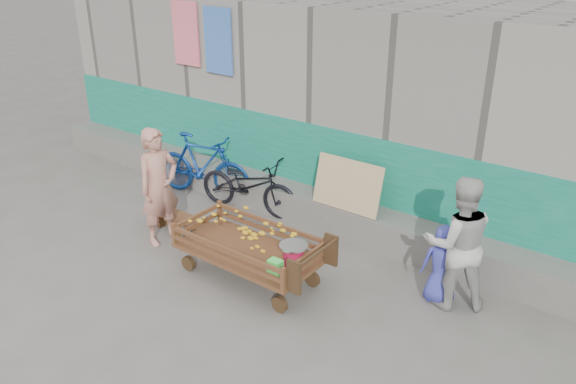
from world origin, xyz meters
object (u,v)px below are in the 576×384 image
Objects in this scene: bench at (182,221)px; vendor_man at (159,187)px; child at (442,264)px; bicycle_blue at (202,166)px; bicycle_dark at (248,185)px; banana_cart at (246,238)px; woman at (458,243)px.

bench is 0.57× the size of vendor_man.
bench is 3.65m from child.
vendor_man is at bearing -168.31° from bicycle_blue.
bicycle_blue reaches higher than bicycle_dark.
bench is (-1.50, 0.34, -0.38)m from banana_cart.
bicycle_dark is at bearing 129.77° from banana_cart.
child is 0.57× the size of bicycle_dark.
bicycle_dark is (-3.28, 0.46, -0.04)m from child.
bicycle_blue is (-4.24, 0.46, 0.04)m from child.
bicycle_dark reaches higher than bench.
child is at bearing 9.85° from bench.
vendor_man reaches higher than bicycle_dark.
child is 3.31m from bicycle_dark.
banana_cart is 1.18× the size of vendor_man.
bicycle_dark is (-1.19, 1.43, -0.12)m from banana_cart.
woman reaches higher than bench.
vendor_man is (-1.52, 0.01, 0.26)m from banana_cart.
banana_cart is at bearing -11.04° from woman.
woman is 3.46m from bicycle_dark.
bicycle_blue reaches higher than banana_cart.
vendor_man is 1.70× the size of child.
child reaches higher than banana_cart.
bicycle_blue is (-0.96, 0.00, 0.08)m from bicycle_dark.
woman is at bearing 161.78° from child.
banana_cart is 1.15× the size of bicycle_dark.
vendor_man is 3.87m from woman.
woman is at bearing -67.90° from vendor_man.
bicycle_blue is at bearing 120.94° from bench.
vendor_man reaches higher than bench.
banana_cart is 1.55m from vendor_man.
woman is at bearing -106.03° from bicycle_dark.
vendor_man is 1.50m from bicycle_dark.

